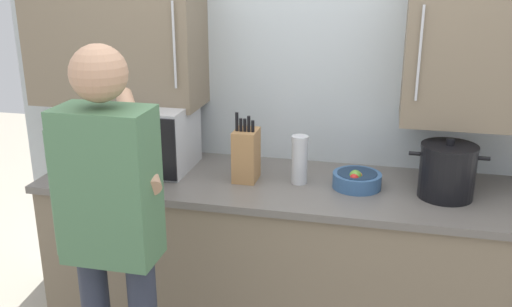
{
  "coord_description": "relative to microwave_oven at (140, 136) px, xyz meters",
  "views": [
    {
      "loc": [
        0.44,
        -1.7,
        1.95
      ],
      "look_at": [
        -0.15,
        0.81,
        1.09
      ],
      "focal_mm": 40.38,
      "sensor_mm": 36.0,
      "label": 1
    }
  ],
  "objects": [
    {
      "name": "fruit_bowl",
      "position": [
        1.1,
        -0.04,
        -0.12
      ],
      "size": [
        0.23,
        0.23,
        0.1
      ],
      "color": "#335684",
      "rests_on": "counter_unit"
    },
    {
      "name": "microwave_oven",
      "position": [
        0.0,
        0.0,
        0.0
      ],
      "size": [
        0.48,
        0.41,
        0.33
      ],
      "color": "#B7BABF",
      "rests_on": "counter_unit"
    },
    {
      "name": "counter_unit",
      "position": [
        0.78,
        -0.04,
        -0.63
      ],
      "size": [
        2.41,
        0.69,
        0.94
      ],
      "color": "#756651",
      "rests_on": "ground_plane"
    },
    {
      "name": "back_wall_tiled",
      "position": [
        0.78,
        0.28,
        0.33
      ],
      "size": [
        3.29,
        0.44,
        2.75
      ],
      "color": "#B2BCC1",
      "rests_on": "ground_plane"
    },
    {
      "name": "thermos_flask",
      "position": [
        0.83,
        -0.04,
        -0.05
      ],
      "size": [
        0.08,
        0.08,
        0.23
      ],
      "color": "#B7BABF",
      "rests_on": "counter_unit"
    },
    {
      "name": "stock_pot",
      "position": [
        1.5,
        -0.06,
        -0.04
      ],
      "size": [
        0.34,
        0.25,
        0.27
      ],
      "color": "black",
      "rests_on": "counter_unit"
    },
    {
      "name": "person_figure",
      "position": [
        0.26,
        -0.83,
        -0.09
      ],
      "size": [
        0.44,
        0.59,
        1.69
      ],
      "color": "#282D3D",
      "rests_on": "ground_plane"
    },
    {
      "name": "knife_block",
      "position": [
        0.57,
        -0.05,
        -0.04
      ],
      "size": [
        0.11,
        0.15,
        0.34
      ],
      "color": "#A37547",
      "rests_on": "counter_unit"
    }
  ]
}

